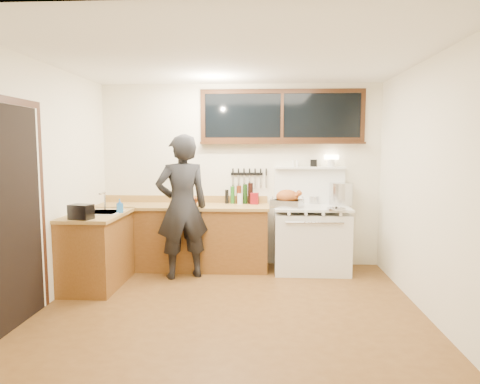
# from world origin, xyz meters

# --- Properties ---
(ground_plane) EXTENTS (4.00, 3.50, 0.02)m
(ground_plane) POSITION_xyz_m (0.00, 0.00, -0.01)
(ground_plane) COLOR brown
(room_shell) EXTENTS (4.10, 3.60, 2.65)m
(room_shell) POSITION_xyz_m (0.00, 0.00, 1.65)
(room_shell) COLOR white
(room_shell) RESTS_ON ground
(counter_back) EXTENTS (2.44, 0.64, 1.00)m
(counter_back) POSITION_xyz_m (-0.80, 1.45, 0.45)
(counter_back) COLOR brown
(counter_back) RESTS_ON ground
(counter_left) EXTENTS (0.64, 1.09, 0.90)m
(counter_left) POSITION_xyz_m (-1.70, 0.62, 0.45)
(counter_left) COLOR brown
(counter_left) RESTS_ON ground
(sink_unit) EXTENTS (0.50, 0.45, 0.37)m
(sink_unit) POSITION_xyz_m (-1.68, 0.70, 0.85)
(sink_unit) COLOR white
(sink_unit) RESTS_ON counter_left
(vintage_stove) EXTENTS (1.02, 0.74, 1.60)m
(vintage_stove) POSITION_xyz_m (1.00, 1.41, 0.47)
(vintage_stove) COLOR white
(vintage_stove) RESTS_ON ground
(back_window) EXTENTS (2.32, 0.13, 0.77)m
(back_window) POSITION_xyz_m (0.60, 1.72, 2.06)
(back_window) COLOR black
(back_window) RESTS_ON room_shell
(left_doorway) EXTENTS (0.02, 1.04, 2.17)m
(left_doorway) POSITION_xyz_m (-1.99, -0.55, 1.09)
(left_doorway) COLOR black
(left_doorway) RESTS_ON ground
(knife_strip) EXTENTS (0.52, 0.03, 0.28)m
(knife_strip) POSITION_xyz_m (0.12, 1.73, 1.31)
(knife_strip) COLOR black
(knife_strip) RESTS_ON room_shell
(man) EXTENTS (0.80, 0.68, 1.87)m
(man) POSITION_xyz_m (-0.71, 1.02, 0.93)
(man) COLOR black
(man) RESTS_ON ground
(soap_bottle) EXTENTS (0.10, 0.10, 0.17)m
(soap_bottle) POSITION_xyz_m (-1.43, 0.71, 0.99)
(soap_bottle) COLOR blue
(soap_bottle) RESTS_ON counter_left
(toaster) EXTENTS (0.27, 0.22, 0.17)m
(toaster) POSITION_xyz_m (-1.70, 0.21, 0.98)
(toaster) COLOR black
(toaster) RESTS_ON counter_left
(cutting_board) EXTENTS (0.46, 0.36, 0.14)m
(cutting_board) POSITION_xyz_m (-0.67, 1.37, 0.95)
(cutting_board) COLOR #A67F42
(cutting_board) RESTS_ON counter_back
(roast_turkey) EXTENTS (0.47, 0.41, 0.24)m
(roast_turkey) POSITION_xyz_m (0.67, 1.30, 1.00)
(roast_turkey) COLOR silver
(roast_turkey) RESTS_ON vintage_stove
(stockpot) EXTENTS (0.37, 0.37, 0.31)m
(stockpot) POSITION_xyz_m (1.43, 1.59, 1.05)
(stockpot) COLOR silver
(stockpot) RESTS_ON vintage_stove
(saucepan) EXTENTS (0.16, 0.27, 0.10)m
(saucepan) POSITION_xyz_m (1.07, 1.70, 0.95)
(saucepan) COLOR silver
(saucepan) RESTS_ON vintage_stove
(pot_lid) EXTENTS (0.33, 0.33, 0.04)m
(pot_lid) POSITION_xyz_m (1.28, 1.10, 0.91)
(pot_lid) COLOR silver
(pot_lid) RESTS_ON vintage_stove
(coffee_tin) EXTENTS (0.12, 0.10, 0.16)m
(coffee_tin) POSITION_xyz_m (0.22, 1.58, 0.98)
(coffee_tin) COLOR maroon
(coffee_tin) RESTS_ON counter_back
(pitcher) EXTENTS (0.10, 0.10, 0.15)m
(pitcher) POSITION_xyz_m (0.01, 1.58, 0.98)
(pitcher) COLOR white
(pitcher) RESTS_ON counter_back
(bottle_cluster) EXTENTS (0.40, 0.07, 0.30)m
(bottle_cluster) POSITION_xyz_m (0.03, 1.63, 1.03)
(bottle_cluster) COLOR black
(bottle_cluster) RESTS_ON counter_back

